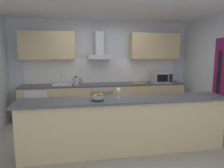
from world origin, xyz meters
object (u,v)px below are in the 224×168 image
Objects in this scene: kettle at (76,81)px; wine_glass at (118,91)px; range_hood at (100,50)px; fruit_bowl at (98,98)px; sink at (62,84)px; refrigerator at (38,104)px; microwave at (162,77)px; oven at (101,100)px; chopping_board at (139,83)px.

wine_glass is (0.70, -1.92, 0.07)m from kettle.
wine_glass is at bearing -88.16° from range_hood.
range_hood is 2.39m from fruit_bowl.
sink is at bearing 172.75° from kettle.
sink is at bearing 107.74° from fruit_bowl.
range_hood is 3.27× the size of fruit_bowl.
wine_glass is at bearing -49.57° from refrigerator.
microwave is 1.87m from range_hood.
sink reaches higher than refrigerator.
oven is 1.81m from microwave.
microwave is 1.47× the size of chopping_board.
refrigerator is at bearing 178.16° from kettle.
wine_glass is 2.18m from chopping_board.
chopping_board is (1.00, 1.93, -0.16)m from wine_glass.
fruit_bowl is 0.65× the size of chopping_board.
oven is at bearing -90.00° from range_hood.
fruit_bowl is (0.68, -2.11, 0.07)m from sink.
refrigerator is at bearing -178.72° from sink.
refrigerator is at bearing 121.58° from fruit_bowl.
sink is at bearing 118.11° from wine_glass.
wine_glass is (0.07, -2.09, -0.71)m from range_hood.
wine_glass reaches higher than chopping_board.
sink is at bearing 179.36° from oven.
wine_glass is 0.41m from fruit_bowl.
wine_glass reaches higher than oven.
kettle is 1.02m from range_hood.
wine_glass is at bearing -70.00° from kettle.
refrigerator is at bearing -175.27° from range_hood.
microwave is 0.66m from chopping_board.
range_hood is at bearing 174.75° from microwave.
fruit_bowl is at bearing -123.51° from chopping_board.
kettle is (-0.63, -0.03, 0.55)m from oven.
oven is 1.11× the size of range_hood.
range_hood is at bearing 171.83° from chopping_board.
chopping_board is at bearing 0.34° from kettle.
fruit_bowl is at bearing -159.07° from wine_glass.
range_hood is (0.63, 0.16, 0.78)m from kettle.
sink is (-0.98, 0.01, 0.47)m from oven.
sink is at bearing 1.28° from refrigerator.
refrigerator is 1.13m from kettle.
range_hood is 4.05× the size of wine_glass.
oven is 0.94× the size of refrigerator.
refrigerator is at bearing 179.55° from chopping_board.
microwave reaches higher than oven.
kettle reaches higher than chopping_board.
range_hood reaches higher than kettle.
chopping_board is at bearing -0.97° from sink.
oven is 2.19m from fruit_bowl.
fruit_bowl is 2.49m from chopping_board.
fruit_bowl is at bearing -134.29° from microwave.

